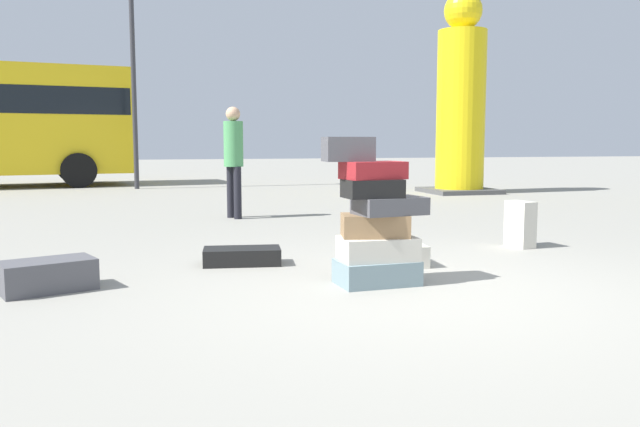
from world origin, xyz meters
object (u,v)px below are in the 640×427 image
(yellow_dummy_statue, at_px, (461,104))
(lamp_post, at_px, (132,22))
(suitcase_charcoal_foreground_near, at_px, (48,275))
(suitcase_tower, at_px, (375,224))
(suitcase_cream_behind_tower, at_px, (395,255))
(suitcase_cream_right_side, at_px, (520,224))
(person_bearded_onlooker, at_px, (234,152))
(suitcase_black_upright_blue, at_px, (242,256))

(yellow_dummy_statue, height_order, lamp_post, lamp_post)
(suitcase_charcoal_foreground_near, distance_m, lamp_post, 12.19)
(suitcase_tower, bearing_deg, lamp_post, 99.92)
(suitcase_charcoal_foreground_near, xyz_separation_m, lamp_post, (0.53, 11.50, 4.00))
(suitcase_cream_behind_tower, height_order, lamp_post, lamp_post)
(suitcase_charcoal_foreground_near, bearing_deg, suitcase_cream_right_side, -10.36)
(lamp_post, bearing_deg, suitcase_charcoal_foreground_near, -92.62)
(suitcase_charcoal_foreground_near, xyz_separation_m, yellow_dummy_statue, (7.83, 8.25, 1.92))
(suitcase_tower, distance_m, suitcase_charcoal_foreground_near, 2.68)
(suitcase_tower, distance_m, yellow_dummy_statue, 10.25)
(suitcase_cream_behind_tower, xyz_separation_m, yellow_dummy_statue, (4.76, 7.98, 1.94))
(person_bearded_onlooker, distance_m, lamp_post, 7.78)
(suitcase_tower, xyz_separation_m, yellow_dummy_statue, (5.22, 8.69, 1.54))
(suitcase_cream_right_side, xyz_separation_m, suitcase_charcoal_foreground_near, (-4.85, -0.94, -0.14))
(suitcase_cream_right_side, distance_m, lamp_post, 12.05)
(suitcase_cream_right_side, bearing_deg, person_bearded_onlooker, 120.01)
(suitcase_black_upright_blue, height_order, person_bearded_onlooker, person_bearded_onlooker)
(suitcase_black_upright_blue, relative_size, lamp_post, 0.12)
(lamp_post, bearing_deg, suitcase_cream_right_side, -67.73)
(person_bearded_onlooker, distance_m, yellow_dummy_statue, 6.91)
(suitcase_cream_right_side, bearing_deg, suitcase_black_upright_blue, 176.57)
(suitcase_cream_right_side, xyz_separation_m, yellow_dummy_statue, (2.98, 7.31, 1.79))
(suitcase_cream_behind_tower, relative_size, suitcase_cream_right_side, 1.08)
(suitcase_black_upright_blue, relative_size, yellow_dummy_statue, 0.16)
(suitcase_charcoal_foreground_near, bearing_deg, suitcase_black_upright_blue, 2.00)
(person_bearded_onlooker, bearing_deg, suitcase_charcoal_foreground_near, -46.27)
(suitcase_cream_behind_tower, distance_m, lamp_post, 12.19)
(suitcase_cream_behind_tower, distance_m, suitcase_black_upright_blue, 1.48)
(person_bearded_onlooker, bearing_deg, suitcase_black_upright_blue, -27.96)
(suitcase_cream_behind_tower, distance_m, yellow_dummy_statue, 9.49)
(suitcase_tower, xyz_separation_m, lamp_post, (-2.09, 11.93, 3.62))
(suitcase_cream_behind_tower, relative_size, person_bearded_onlooker, 0.33)
(suitcase_tower, relative_size, lamp_post, 0.19)
(suitcase_black_upright_blue, bearing_deg, suitcase_cream_right_side, 11.63)
(yellow_dummy_statue, xyz_separation_m, lamp_post, (-7.30, 3.25, 2.08))
(suitcase_black_upright_blue, distance_m, lamp_post, 11.57)
(suitcase_cream_behind_tower, distance_m, suitcase_cream_right_side, 1.90)
(yellow_dummy_statue, bearing_deg, suitcase_charcoal_foreground_near, -133.49)
(suitcase_cream_right_side, height_order, lamp_post, lamp_post)
(suitcase_black_upright_blue, relative_size, person_bearded_onlooker, 0.43)
(suitcase_cream_behind_tower, distance_m, person_bearded_onlooker, 4.47)
(suitcase_charcoal_foreground_near, relative_size, lamp_post, 0.11)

